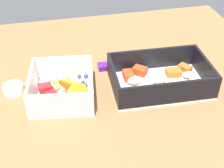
{
  "coord_description": "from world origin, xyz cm",
  "views": [
    {
      "loc": [
        -13.47,
        -50.42,
        44.52
      ],
      "look_at": [
        -2.07,
        1.42,
        4.0
      ],
      "focal_mm": 49.69,
      "sensor_mm": 36.0,
      "label": 1
    }
  ],
  "objects_px": {
    "pasta_container": "(160,79)",
    "fruit_bowl": "(63,89)",
    "candy_bar": "(114,65)",
    "paper_cup_liner": "(13,89)"
  },
  "relations": [
    {
      "from": "candy_bar",
      "to": "pasta_container",
      "type": "bearing_deg",
      "value": -48.32
    },
    {
      "from": "pasta_container",
      "to": "candy_bar",
      "type": "xyz_separation_m",
      "value": [
        -0.08,
        0.09,
        -0.01
      ]
    },
    {
      "from": "fruit_bowl",
      "to": "candy_bar",
      "type": "bearing_deg",
      "value": 34.41
    },
    {
      "from": "pasta_container",
      "to": "fruit_bowl",
      "type": "distance_m",
      "value": 0.21
    },
    {
      "from": "candy_bar",
      "to": "paper_cup_liner",
      "type": "xyz_separation_m",
      "value": [
        -0.23,
        -0.05,
        0.0
      ]
    },
    {
      "from": "paper_cup_liner",
      "to": "fruit_bowl",
      "type": "bearing_deg",
      "value": -21.42
    },
    {
      "from": "pasta_container",
      "to": "candy_bar",
      "type": "height_order",
      "value": "pasta_container"
    },
    {
      "from": "candy_bar",
      "to": "paper_cup_liner",
      "type": "distance_m",
      "value": 0.24
    },
    {
      "from": "fruit_bowl",
      "to": "paper_cup_liner",
      "type": "bearing_deg",
      "value": 158.58
    },
    {
      "from": "fruit_bowl",
      "to": "paper_cup_liner",
      "type": "distance_m",
      "value": 0.11
    }
  ]
}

